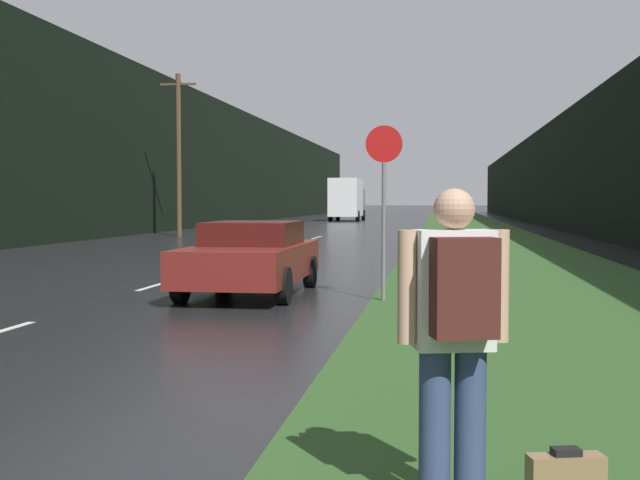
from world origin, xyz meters
The scene contains 12 objects.
grass_verge centered at (7.58, 40.00, 0.01)m, with size 6.00×240.00×0.02m, color #2D5123.
lane_stripe_c centered at (0.00, 14.38, 0.00)m, with size 0.12×3.00×0.01m, color silver.
lane_stripe_d centered at (0.00, 21.38, 0.00)m, with size 0.12×3.00×0.01m, color silver.
lane_stripe_e centered at (0.00, 28.38, 0.00)m, with size 0.12×3.00×0.01m, color silver.
lane_stripe_f centered at (0.00, 35.38, 0.00)m, with size 0.12×3.00×0.01m, color silver.
treeline_far_side centered at (-10.58, 50.00, 4.38)m, with size 2.00×140.00×8.77m, color black.
treeline_near_side centered at (13.58, 50.00, 3.39)m, with size 2.00×140.00×6.78m, color black.
utility_pole_far centered at (-6.91, 35.97, 4.07)m, with size 1.80×0.24×7.88m.
stop_sign centered at (4.80, 11.97, 1.80)m, with size 0.63×0.07×3.01m.
hitchhiker_with_backpack centered at (5.84, 2.67, 1.03)m, with size 0.61×0.50×1.80m.
car_passing_near centered at (2.29, 12.70, 0.69)m, with size 1.98×4.40×1.34m.
delivery_truck centered at (-2.29, 67.32, 1.88)m, with size 2.59×7.80×3.61m.
Camera 1 is at (5.76, -1.73, 1.73)m, focal length 45.00 mm.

